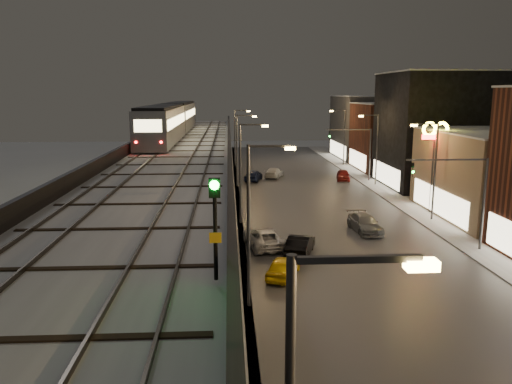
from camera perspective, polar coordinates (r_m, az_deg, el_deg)
name	(u,v)px	position (r m, az deg, el deg)	size (l,w,h in m)	color
road_surface	(322,212)	(50.06, 7.54, -2.23)	(17.00, 120.00, 0.06)	#46474D
sidewalk_right	(420,210)	(52.82, 18.27, -1.95)	(4.00, 120.00, 0.14)	#9FA1A8
under_viaduct_pavement	(186,213)	(49.39, -8.05, -2.43)	(11.00, 120.00, 0.06)	#9FA1A8
elevated_viaduct	(181,161)	(45.27, -8.58, 3.51)	(9.00, 100.00, 6.30)	black
viaduct_trackbed	(181,152)	(45.30, -8.60, 4.49)	(8.40, 100.00, 0.32)	#B2B7C1
viaduct_parapet_streetside	(229,147)	(45.07, -3.07, 5.16)	(0.30, 100.00, 1.10)	black
viaduct_parapet_far	(132,148)	(45.89, -14.04, 4.95)	(0.30, 100.00, 1.10)	black
building_c	(503,175)	(52.22, 26.39, 1.77)	(12.20, 15.20, 8.16)	#7E6A53
building_d	(436,130)	(66.19, 19.84, 6.66)	(12.20, 13.20, 14.16)	black
building_e	(397,137)	(79.39, 15.84, 6.10)	(12.20, 12.20, 10.16)	#512216
building_f	(371,127)	(92.67, 13.06, 7.23)	(12.20, 16.20, 11.16)	#383838
streetlight_left_1	(254,215)	(26.63, -0.28, -2.62)	(2.57, 0.28, 9.00)	#38383A
streetlight_left_2	(243,166)	(44.30, -1.46, 2.96)	(2.57, 0.28, 9.00)	#38383A
streetlight_right_2	(432,165)	(47.97, 19.51, 2.96)	(2.56, 0.28, 9.00)	#38383A
streetlight_left_3	(239,145)	(62.16, -1.96, 5.35)	(2.57, 0.28, 9.00)	#38383A
streetlight_right_3	(375,145)	(64.83, 13.44, 5.30)	(2.56, 0.28, 9.00)	#38383A
streetlight_left_4	(236,134)	(80.09, -2.24, 6.67)	(2.57, 0.28, 9.00)	#38383A
streetlight_right_4	(343,133)	(82.17, 9.89, 6.63)	(2.56, 0.28, 9.00)	#38383A
traffic_light_rig_a	(469,192)	(39.64, 23.19, -0.01)	(6.10, 0.34, 7.00)	#38383A
traffic_light_rig_b	(362,148)	(67.53, 11.97, 4.96)	(6.10, 0.34, 7.00)	#38383A
subway_train	(172,119)	(62.05, -9.53, 8.21)	(3.14, 37.90, 3.76)	gray
rail_signal	(215,209)	(13.18, -4.72, -1.92)	(0.33, 0.42, 2.83)	black
car_taxi	(283,268)	(32.21, 3.12, -8.62)	(1.60, 3.98, 1.36)	yellow
car_near_white	(300,245)	(36.56, 5.07, -6.11)	(1.56, 4.48, 1.48)	black
car_mid_silver	(264,238)	(38.16, 0.88, -5.33)	(2.41, 5.22, 1.45)	silver
car_mid_dark	(274,173)	(69.44, 2.08, 2.18)	(1.90, 4.67, 1.35)	silver
car_far_white	(253,176)	(66.65, -0.30, 1.89)	(1.82, 4.52, 1.54)	#161E40
car_onc_white	(365,224)	(43.31, 12.33, -3.60)	(1.99, 4.90, 1.42)	slate
car_onc_red	(343,175)	(68.21, 9.95, 1.89)	(1.70, 4.22, 1.44)	maroon
sign_mcdonalds	(435,141)	(50.88, 19.75, 5.54)	(2.66, 0.41, 8.96)	#38383A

